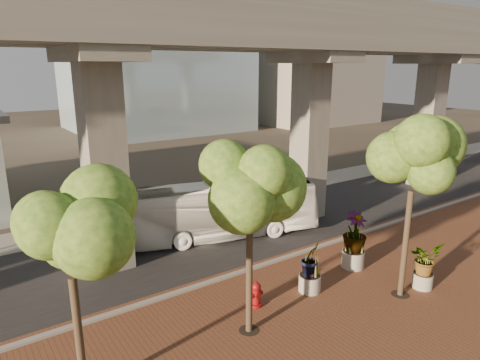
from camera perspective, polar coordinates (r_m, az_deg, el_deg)
ground at (r=21.54m, az=0.67°, el=-9.28°), size 160.00×160.00×0.00m
brick_plaza at (r=16.48m, az=17.90°, el=-18.18°), size 70.00×13.00×0.06m
asphalt_road at (r=23.05m, az=-2.23°, el=-7.55°), size 90.00×8.00×0.04m
curb_strip at (r=20.06m, az=4.05°, el=-10.97°), size 70.00×0.25×0.16m
far_sidewalk at (r=27.56m, az=-8.42°, el=-3.85°), size 90.00×3.00×0.06m
transit_viaduct at (r=21.35m, az=-2.43°, el=10.78°), size 72.00×5.60×12.40m
midrise_block at (r=71.78m, az=9.19°, el=17.31°), size 18.00×16.00×24.00m
transit_bus at (r=22.53m, az=-3.11°, el=-4.07°), size 11.04×5.40×3.00m
parked_car at (r=40.04m, az=23.67°, el=1.96°), size 4.47×2.88×1.39m
fire_hydrant at (r=16.64m, az=2.17°, el=-14.95°), size 0.51×0.46×1.02m
planter_front at (r=19.05m, az=23.43°, el=-9.85°), size 1.78×1.78×1.95m
planter_right at (r=19.71m, az=15.04°, el=-7.01°), size 2.44×2.44×2.61m
planter_left at (r=17.45m, az=9.40°, el=-10.60°), size 1.97×1.97×2.16m
street_tree_far_west at (r=11.56m, az=-21.95°, el=-7.42°), size 3.59×3.59×6.25m
street_tree_near_west at (r=13.41m, az=1.31°, el=-1.85°), size 3.62×3.62×6.58m
street_tree_near_east at (r=16.84m, az=22.22°, el=2.19°), size 3.75×3.75×7.11m
streetlamp_east at (r=32.89m, az=9.38°, el=7.03°), size 0.37×1.09×7.55m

